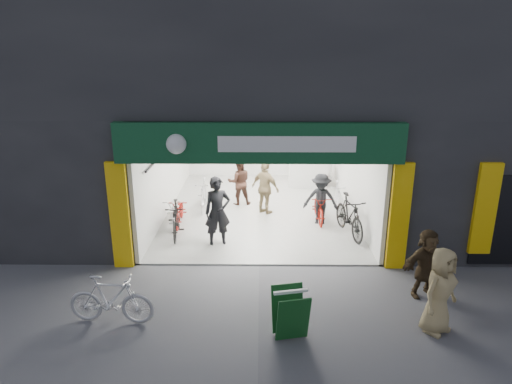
{
  "coord_description": "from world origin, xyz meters",
  "views": [
    {
      "loc": [
        0.03,
        -9.97,
        5.07
      ],
      "look_at": [
        -0.09,
        1.5,
        1.4
      ],
      "focal_mm": 32.0,
      "sensor_mm": 36.0,
      "label": 1
    }
  ],
  "objects_px": {
    "bike_left_front": "(174,211)",
    "sandwich_board": "(290,312)",
    "pedestrian_near": "(440,291)",
    "bike_right_front": "(349,216)",
    "parked_bike": "(111,299)"
  },
  "relations": [
    {
      "from": "parked_bike",
      "to": "pedestrian_near",
      "type": "relative_size",
      "value": 1.0
    },
    {
      "from": "bike_right_front",
      "to": "pedestrian_near",
      "type": "height_order",
      "value": "pedestrian_near"
    },
    {
      "from": "pedestrian_near",
      "to": "sandwich_board",
      "type": "xyz_separation_m",
      "value": [
        -2.72,
        -0.23,
        -0.32
      ]
    },
    {
      "from": "pedestrian_near",
      "to": "sandwich_board",
      "type": "height_order",
      "value": "pedestrian_near"
    },
    {
      "from": "pedestrian_near",
      "to": "sandwich_board",
      "type": "bearing_deg",
      "value": 147.39
    },
    {
      "from": "bike_left_front",
      "to": "bike_right_front",
      "type": "xyz_separation_m",
      "value": [
        5.0,
        -0.68,
        0.13
      ]
    },
    {
      "from": "bike_left_front",
      "to": "sandwich_board",
      "type": "xyz_separation_m",
      "value": [
        3.08,
        -5.4,
        0.05
      ]
    },
    {
      "from": "bike_left_front",
      "to": "pedestrian_near",
      "type": "xyz_separation_m",
      "value": [
        5.8,
        -5.17,
        0.37
      ]
    },
    {
      "from": "pedestrian_near",
      "to": "bike_left_front",
      "type": "bearing_deg",
      "value": 100.94
    },
    {
      "from": "bike_left_front",
      "to": "sandwich_board",
      "type": "relative_size",
      "value": 1.89
    },
    {
      "from": "bike_right_front",
      "to": "pedestrian_near",
      "type": "distance_m",
      "value": 4.57
    },
    {
      "from": "parked_bike",
      "to": "sandwich_board",
      "type": "bearing_deg",
      "value": -92.48
    },
    {
      "from": "bike_left_front",
      "to": "sandwich_board",
      "type": "height_order",
      "value": "sandwich_board"
    },
    {
      "from": "bike_right_front",
      "to": "sandwich_board",
      "type": "distance_m",
      "value": 5.09
    },
    {
      "from": "parked_bike",
      "to": "bike_right_front",
      "type": "bearing_deg",
      "value": -46.34
    }
  ]
}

